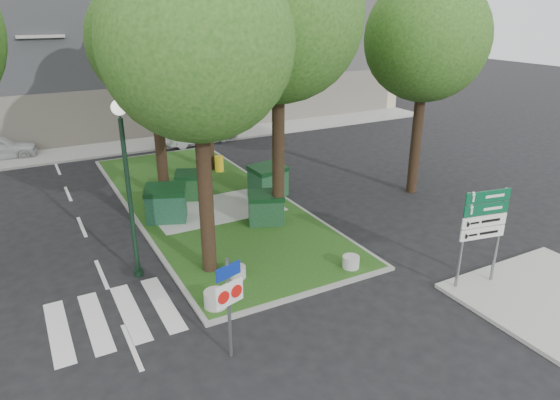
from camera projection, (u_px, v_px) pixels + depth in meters
ground at (292, 298)px, 14.16m from camera, size 120.00×120.00×0.00m
median_island at (207, 202)px, 20.90m from camera, size 6.00×16.00×0.12m
median_kerb at (207, 202)px, 20.91m from camera, size 6.30×16.30×0.10m
sidewalk_corner at (551, 296)px, 14.17m from camera, size 5.00×4.00×0.12m
building_sidewalk at (135, 145)px, 29.26m from camera, size 42.00×3.00×0.12m
zebra_crossing at (147, 308)px, 13.72m from camera, size 5.00×3.00×0.01m
apartment_building at (95, 1)px, 32.49m from camera, size 41.00×12.00×16.00m
tree_median_near_left at (198, 24)px, 12.95m from camera, size 5.20×5.20×10.53m
tree_median_mid at (152, 27)px, 18.61m from camera, size 4.80×4.80×9.99m
tree_street_right at (428, 26)px, 19.78m from camera, size 5.00×5.00×10.06m
dumpster_a at (166, 204)px, 18.77m from camera, size 1.78×1.54×1.39m
dumpster_b at (192, 185)px, 20.93m from camera, size 1.55×1.36×1.21m
dumpster_c at (266, 208)px, 18.58m from camera, size 1.58×1.37×1.24m
dumpster_d at (268, 181)px, 21.15m from camera, size 1.71×1.36×1.41m
bollard_left at (216, 299)px, 13.51m from camera, size 0.63×0.63×0.45m
bollard_right at (351, 262)px, 15.53m from camera, size 0.53×0.53×0.38m
bollard_mid at (238, 272)px, 14.97m from camera, size 0.50×0.50×0.36m
litter_bin at (219, 164)px, 24.45m from camera, size 0.43×0.43×0.76m
street_lamp at (126, 170)px, 14.13m from camera, size 0.43×0.43×5.40m
traffic_sign_pole at (228, 295)px, 11.25m from camera, size 0.76×0.27×2.61m
directional_sign at (483, 223)px, 14.02m from camera, size 1.44×0.33×2.92m
car_silver at (198, 131)px, 29.67m from camera, size 4.76×2.21×1.51m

